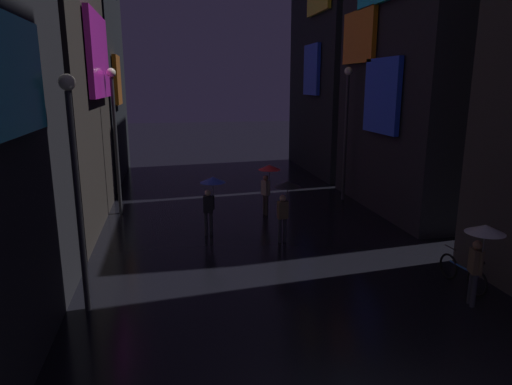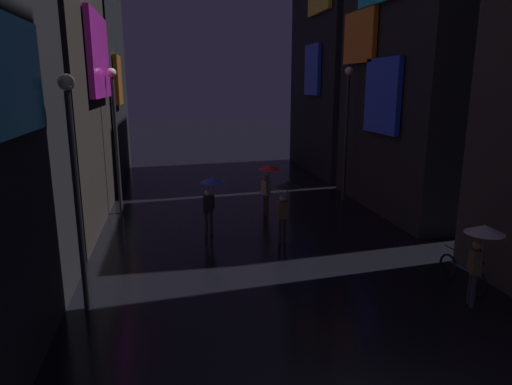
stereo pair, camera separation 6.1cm
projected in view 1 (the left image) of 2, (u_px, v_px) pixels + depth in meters
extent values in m
cube|color=#19D8F2|center=(11.00, 76.00, 7.25)|extent=(0.20, 3.06, 1.89)
cube|color=#F226D8|center=(98.00, 56.00, 16.97)|extent=(0.20, 4.39, 3.03)
cube|color=orange|center=(117.00, 80.00, 23.32)|extent=(0.20, 2.02, 2.45)
cube|color=black|center=(427.00, 15.00, 18.30)|extent=(4.00, 8.16, 15.92)
cube|color=#264CF9|center=(382.00, 96.00, 17.81)|extent=(0.20, 2.76, 2.89)
cube|color=orange|center=(359.00, 37.00, 19.63)|extent=(0.20, 3.09, 2.20)
cube|color=black|center=(344.00, 2.00, 26.62)|extent=(4.00, 8.52, 19.83)
cube|color=#264CF9|center=(312.00, 70.00, 26.16)|extent=(0.20, 2.48, 2.83)
cylinder|color=#2D2D38|center=(206.00, 224.00, 16.23)|extent=(0.12, 0.12, 0.85)
cylinder|color=#2D2D38|center=(211.00, 224.00, 16.25)|extent=(0.12, 0.12, 0.85)
cube|color=black|center=(208.00, 204.00, 16.07)|extent=(0.36, 0.26, 0.60)
sphere|color=beige|center=(208.00, 193.00, 15.97)|extent=(0.22, 0.22, 0.22)
cylinder|color=black|center=(213.00, 202.00, 16.12)|extent=(0.09, 0.09, 0.50)
cylinder|color=slate|center=(213.00, 193.00, 16.04)|extent=(0.02, 0.02, 0.77)
cone|color=#263FB2|center=(213.00, 180.00, 15.93)|extent=(0.90, 0.90, 0.20)
cylinder|color=#38332D|center=(264.00, 204.00, 18.85)|extent=(0.12, 0.12, 0.85)
cylinder|color=#38332D|center=(267.00, 205.00, 18.71)|extent=(0.12, 0.12, 0.85)
cube|color=gray|center=(266.00, 188.00, 18.61)|extent=(0.34, 0.40, 0.60)
sphere|color=#9E7051|center=(266.00, 178.00, 18.52)|extent=(0.22, 0.22, 0.22)
cylinder|color=gray|center=(269.00, 187.00, 18.49)|extent=(0.09, 0.09, 0.50)
cylinder|color=slate|center=(269.00, 179.00, 18.41)|extent=(0.02, 0.02, 0.77)
cone|color=red|center=(269.00, 167.00, 18.29)|extent=(0.90, 0.90, 0.20)
cylinder|color=#2D2D38|center=(471.00, 287.00, 11.18)|extent=(0.12, 0.12, 0.85)
cylinder|color=#2D2D38|center=(474.00, 291.00, 11.01)|extent=(0.12, 0.12, 0.85)
cube|color=brown|center=(476.00, 261.00, 10.92)|extent=(0.29, 0.38, 0.60)
sphere|color=#9E7051|center=(478.00, 245.00, 10.83)|extent=(0.22, 0.22, 0.22)
cylinder|color=brown|center=(481.00, 262.00, 10.74)|extent=(0.09, 0.09, 0.50)
cylinder|color=slate|center=(483.00, 249.00, 10.66)|extent=(0.02, 0.02, 0.77)
cone|color=silver|center=(485.00, 229.00, 10.54)|extent=(0.90, 0.90, 0.20)
cylinder|color=#2D2D38|center=(280.00, 231.00, 15.49)|extent=(0.12, 0.12, 0.85)
cylinder|color=#2D2D38|center=(285.00, 230.00, 15.55)|extent=(0.12, 0.12, 0.85)
cube|color=brown|center=(283.00, 210.00, 15.35)|extent=(0.37, 0.26, 0.60)
sphere|color=tan|center=(283.00, 198.00, 15.26)|extent=(0.22, 0.22, 0.22)
cylinder|color=brown|center=(287.00, 208.00, 15.44)|extent=(0.09, 0.09, 0.50)
cylinder|color=slate|center=(287.00, 198.00, 15.36)|extent=(0.02, 0.02, 0.77)
cone|color=black|center=(287.00, 184.00, 15.25)|extent=(0.90, 0.90, 0.20)
torus|color=black|center=(448.00, 266.00, 12.64)|extent=(0.12, 0.72, 0.72)
torus|color=black|center=(477.00, 282.00, 11.61)|extent=(0.12, 0.72, 0.72)
cylinder|color=#1E59A5|center=(463.00, 268.00, 12.08)|extent=(0.13, 1.00, 0.05)
cylinder|color=#1E59A5|center=(479.00, 270.00, 11.53)|extent=(0.04, 0.04, 0.40)
cube|color=black|center=(480.00, 262.00, 11.48)|extent=(0.14, 0.25, 0.06)
cylinder|color=black|center=(450.00, 248.00, 12.51)|extent=(0.07, 0.45, 0.03)
cylinder|color=#2D2D33|center=(79.00, 207.00, 10.36)|extent=(0.14, 0.14, 5.14)
sphere|color=#F9EFCC|center=(67.00, 82.00, 9.72)|extent=(0.36, 0.36, 0.36)
cylinder|color=#2D2D33|center=(345.00, 139.00, 20.74)|extent=(0.14, 0.14, 5.65)
sphere|color=#F9EFCC|center=(348.00, 71.00, 20.04)|extent=(0.36, 0.36, 0.36)
cylinder|color=#2D2D33|center=(116.00, 148.00, 18.44)|extent=(0.14, 0.14, 5.53)
sphere|color=#F9EFCC|center=(111.00, 73.00, 17.75)|extent=(0.36, 0.36, 0.36)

